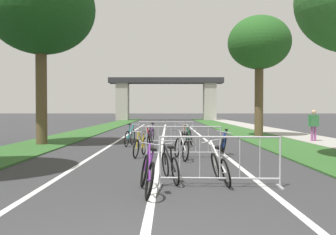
{
  "coord_description": "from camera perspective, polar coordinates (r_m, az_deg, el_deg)",
  "views": [
    {
      "loc": [
        0.29,
        -3.53,
        1.59
      ],
      "look_at": [
        0.27,
        26.49,
        0.95
      ],
      "focal_mm": 39.25,
      "sensor_mm": 36.0,
      "label": 1
    }
  ],
  "objects": [
    {
      "name": "grass_verge_left",
      "position": [
        29.56,
        -11.17,
        -1.83
      ],
      "size": [
        2.63,
        62.15,
        0.05
      ],
      "primitive_type": "cube",
      "color": "#2D5B26",
      "rests_on": "ground"
    },
    {
      "name": "bicycle_white_5",
      "position": [
        8.06,
        8.08,
        -7.63
      ],
      "size": [
        0.53,
        1.6,
        0.93
      ],
      "rotation": [
        0.0,
        0.0,
        0.09
      ],
      "color": "black",
      "rests_on": "ground"
    },
    {
      "name": "bicycle_teal_9",
      "position": [
        16.26,
        -5.9,
        -3.02
      ],
      "size": [
        0.54,
        1.64,
        0.99
      ],
      "rotation": [
        0.0,
        0.0,
        -0.16
      ],
      "color": "black",
      "rests_on": "ground"
    },
    {
      "name": "overpass_bridge",
      "position": [
        54.96,
        -0.28,
        3.94
      ],
      "size": [
        16.94,
        2.94,
        6.31
      ],
      "color": "#2D2D30",
      "rests_on": "ground"
    },
    {
      "name": "tree_right_oak_near",
      "position": [
        22.09,
        14.01,
        11.03
      ],
      "size": [
        3.59,
        3.59,
        6.98
      ],
      "color": "brown",
      "rests_on": "ground"
    },
    {
      "name": "bicycle_black_3",
      "position": [
        8.18,
        0.33,
        -7.53
      ],
      "size": [
        0.57,
        1.55,
        0.82
      ],
      "rotation": [
        0.0,
        0.0,
        0.22
      ],
      "color": "black",
      "rests_on": "ground"
    },
    {
      "name": "bicycle_yellow_2",
      "position": [
        12.54,
        -4.25,
        -4.46
      ],
      "size": [
        0.48,
        1.62,
        0.9
      ],
      "rotation": [
        0.0,
        0.0,
        2.94
      ],
      "color": "black",
      "rests_on": "ground"
    },
    {
      "name": "bicycle_purple_10",
      "position": [
        17.2,
        -2.64,
        -2.81
      ],
      "size": [
        0.52,
        1.66,
        0.97
      ],
      "rotation": [
        0.0,
        0.0,
        3.02
      ],
      "color": "black",
      "rests_on": "ground"
    },
    {
      "name": "lane_stripe_right_lane",
      "position": [
        21.66,
        5.29,
        -2.98
      ],
      "size": [
        0.14,
        35.96,
        0.01
      ],
      "primitive_type": "cube",
      "color": "silver",
      "rests_on": "ground"
    },
    {
      "name": "bicycle_red_4",
      "position": [
        16.14,
        -2.91,
        -3.16
      ],
      "size": [
        0.42,
        1.71,
        0.94
      ],
      "rotation": [
        0.0,
        0.0,
        3.19
      ],
      "color": "black",
      "rests_on": "ground"
    },
    {
      "name": "pedestrian_strolling",
      "position": [
        19.01,
        21.7,
        -0.75
      ],
      "size": [
        0.57,
        0.35,
        1.59
      ],
      "rotation": [
        0.0,
        0.0,
        3.37
      ],
      "color": "#994C8C",
      "rests_on": "ground"
    },
    {
      "name": "bicycle_purple_0",
      "position": [
        7.08,
        -3.23,
        -8.69
      ],
      "size": [
        0.46,
        1.76,
        0.95
      ],
      "rotation": [
        0.0,
        0.0,
        0.15
      ],
      "color": "black",
      "rests_on": "ground"
    },
    {
      "name": "lane_stripe_center",
      "position": [
        21.57,
        -0.74,
        -2.99
      ],
      "size": [
        0.14,
        35.96,
        0.01
      ],
      "primitive_type": "cube",
      "color": "silver",
      "rests_on": "ground"
    },
    {
      "name": "crowd_barrier_nearest",
      "position": [
        7.66,
        8.05,
        -6.8
      ],
      "size": [
        2.53,
        0.55,
        1.05
      ],
      "rotation": [
        0.0,
        0.0,
        -0.04
      ],
      "color": "#ADADB2",
      "rests_on": "ground"
    },
    {
      "name": "tree_left_cypress_far",
      "position": [
        17.94,
        -19.13,
        15.61
      ],
      "size": [
        4.8,
        4.8,
        8.15
      ],
      "color": "brown",
      "rests_on": "ground"
    },
    {
      "name": "bicycle_orange_8",
      "position": [
        17.19,
        2.4,
        -2.88
      ],
      "size": [
        0.51,
        1.7,
        0.96
      ],
      "rotation": [
        0.0,
        0.0,
        3.03
      ],
      "color": "black",
      "rests_on": "ground"
    },
    {
      "name": "crowd_barrier_second",
      "position": [
        12.14,
        2.45,
        -3.82
      ],
      "size": [
        2.52,
        0.45,
        1.05
      ],
      "rotation": [
        0.0,
        0.0,
        0.0
      ],
      "color": "#ADADB2",
      "rests_on": "ground"
    },
    {
      "name": "sidewalk_path_right",
      "position": [
        29.99,
        14.82,
        -1.78
      ],
      "size": [
        2.36,
        62.15,
        0.08
      ],
      "primitive_type": "cube",
      "color": "#9E9B93",
      "rests_on": "ground"
    },
    {
      "name": "bicycle_silver_6",
      "position": [
        11.77,
        2.13,
        -4.77
      ],
      "size": [
        0.55,
        1.67,
        0.94
      ],
      "rotation": [
        0.0,
        0.0,
        0.22
      ],
      "color": "black",
      "rests_on": "ground"
    },
    {
      "name": "grass_verge_right",
      "position": [
        29.45,
        10.12,
        -1.84
      ],
      "size": [
        2.63,
        62.15,
        0.05
      ],
      "primitive_type": "cube",
      "color": "#2D5B26",
      "rests_on": "ground"
    },
    {
      "name": "bicycle_blue_7",
      "position": [
        12.68,
        8.59,
        -4.32
      ],
      "size": [
        0.57,
        1.74,
        0.92
      ],
      "rotation": [
        0.0,
        0.0,
        2.9
      ],
      "color": "black",
      "rests_on": "ground"
    },
    {
      "name": "bicycle_green_1",
      "position": [
        16.21,
        3.31,
        -3.1
      ],
      "size": [
        0.59,
        1.74,
        0.9
      ],
      "rotation": [
        0.0,
        0.0,
        2.97
      ],
      "color": "black",
      "rests_on": "ground"
    },
    {
      "name": "crowd_barrier_third",
      "position": [
        16.69,
        -0.27,
        -2.44
      ],
      "size": [
        2.52,
        0.5,
        1.05
      ],
      "rotation": [
        0.0,
        0.0,
        0.02
      ],
      "color": "#ADADB2",
      "rests_on": "ground"
    },
    {
      "name": "lane_stripe_left_lane",
      "position": [
        21.72,
        -6.76,
        -2.97
      ],
      "size": [
        0.14,
        35.96,
        0.01
      ],
      "primitive_type": "cube",
      "color": "silver",
      "rests_on": "ground"
    }
  ]
}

